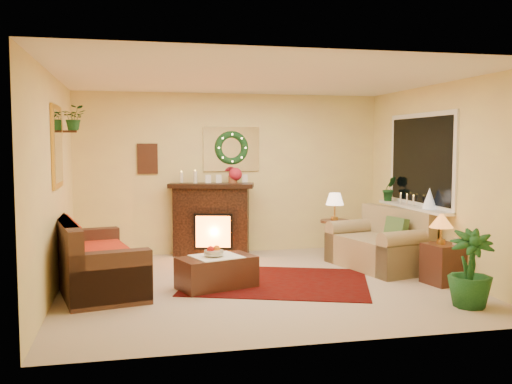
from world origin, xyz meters
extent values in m
plane|color=beige|center=(0.00, 0.00, 0.00)|extent=(5.00, 5.00, 0.00)
plane|color=white|center=(0.00, 0.00, 2.60)|extent=(5.00, 5.00, 0.00)
plane|color=#EFD88C|center=(0.00, 2.25, 1.30)|extent=(5.00, 5.00, 0.00)
plane|color=#EFD88C|center=(0.00, -2.25, 1.30)|extent=(5.00, 5.00, 0.00)
plane|color=#EFD88C|center=(-2.50, 0.00, 1.30)|extent=(4.50, 4.50, 0.00)
plane|color=#EFD88C|center=(2.50, 0.00, 1.30)|extent=(4.50, 4.50, 0.00)
cube|color=maroon|center=(0.21, 0.04, 0.01)|extent=(2.75, 2.40, 0.01)
cube|color=brown|center=(-2.04, 0.23, 0.43)|extent=(1.30, 2.16, 0.87)
cube|color=red|center=(-2.07, 0.38, 0.46)|extent=(0.82, 1.34, 0.02)
cube|color=black|center=(-0.36, 2.04, 0.55)|extent=(1.24, 0.67, 1.09)
sphere|color=#B41B31|center=(0.02, 2.00, 1.30)|extent=(0.21, 0.21, 0.21)
cylinder|color=beige|center=(-0.84, 2.02, 1.26)|extent=(0.06, 0.06, 0.17)
cylinder|color=white|center=(-0.62, 2.02, 1.26)|extent=(0.06, 0.06, 0.19)
cube|color=white|center=(0.00, 2.23, 1.70)|extent=(0.92, 0.02, 0.72)
torus|color=#194719|center=(0.00, 2.19, 1.72)|extent=(0.55, 0.11, 0.55)
cube|color=#381E11|center=(-1.35, 2.23, 1.55)|extent=(0.32, 0.03, 0.48)
cube|color=gold|center=(-2.48, 0.30, 1.75)|extent=(0.03, 0.84, 1.00)
imported|color=#194719|center=(-2.34, 1.05, 1.97)|extent=(0.33, 0.28, 0.36)
cube|color=#8D6F5C|center=(1.84, 0.56, 0.42)|extent=(1.18, 1.63, 0.85)
cube|color=white|center=(2.48, 0.55, 1.55)|extent=(0.03, 1.86, 1.36)
cube|color=black|center=(2.47, 0.55, 1.55)|extent=(0.02, 1.70, 1.22)
cube|color=white|center=(2.38, 0.55, 0.87)|extent=(0.22, 1.86, 0.04)
cone|color=silver|center=(2.39, 0.13, 1.04)|extent=(0.19, 0.19, 0.29)
imported|color=#1B3F16|center=(2.34, 1.27, 1.08)|extent=(0.28, 0.22, 0.50)
cylinder|color=#362111|center=(1.48, 1.33, 0.33)|extent=(0.55, 0.55, 0.61)
cone|color=#FFDCB9|center=(1.47, 1.33, 0.88)|extent=(0.28, 0.28, 0.43)
cube|color=#553219|center=(2.26, -0.49, 0.27)|extent=(0.50, 0.50, 0.51)
cone|color=#FF8B3E|center=(2.22, -0.48, 0.74)|extent=(0.30, 0.30, 0.44)
cube|color=#563617|center=(-0.59, -0.08, 0.21)|extent=(1.05, 0.79, 0.39)
cylinder|color=beige|center=(-0.63, -0.11, 0.45)|extent=(0.24, 0.24, 0.06)
imported|color=#18621A|center=(1.99, -1.50, 0.45)|extent=(1.80, 1.80, 2.55)
camera|label=1|loc=(-1.61, -6.97, 1.78)|focal=40.00mm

